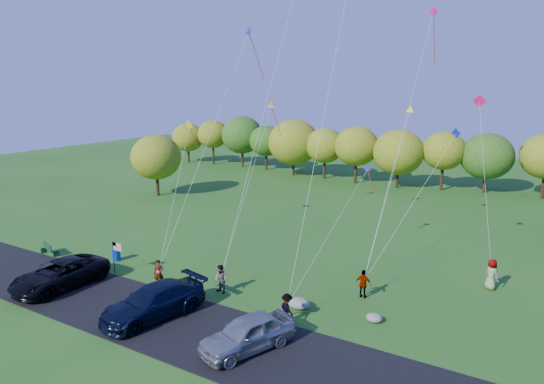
{
  "coord_description": "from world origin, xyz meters",
  "views": [
    {
      "loc": [
        16.93,
        -21.46,
        12.38
      ],
      "look_at": [
        0.41,
        6.0,
        5.25
      ],
      "focal_mm": 32.0,
      "sensor_mm": 36.0,
      "label": 1
    }
  ],
  "objects_px": {
    "flyer_b": "(221,279)",
    "minivan_dark": "(60,274)",
    "minivan_navy": "(154,302)",
    "minivan_silver": "(248,333)",
    "trash_barrel": "(116,254)",
    "flyer_a": "(159,273)",
    "flyer_c": "(287,308)",
    "flyer_e": "(491,274)",
    "park_bench": "(48,248)",
    "flyer_d": "(363,284)"
  },
  "relations": [
    {
      "from": "flyer_b",
      "to": "minivan_dark",
      "type": "bearing_deg",
      "value": -140.65
    },
    {
      "from": "minivan_navy",
      "to": "minivan_silver",
      "type": "height_order",
      "value": "minivan_navy"
    },
    {
      "from": "flyer_b",
      "to": "trash_barrel",
      "type": "distance_m",
      "value": 9.87
    },
    {
      "from": "flyer_a",
      "to": "flyer_b",
      "type": "distance_m",
      "value": 4.1
    },
    {
      "from": "minivan_silver",
      "to": "flyer_c",
      "type": "height_order",
      "value": "minivan_silver"
    },
    {
      "from": "flyer_e",
      "to": "flyer_b",
      "type": "bearing_deg",
      "value": 72.07
    },
    {
      "from": "park_bench",
      "to": "flyer_a",
      "type": "bearing_deg",
      "value": 17.28
    },
    {
      "from": "flyer_c",
      "to": "trash_barrel",
      "type": "height_order",
      "value": "flyer_c"
    },
    {
      "from": "minivan_dark",
      "to": "minivan_navy",
      "type": "xyz_separation_m",
      "value": [
        7.83,
        0.09,
        0.03
      ]
    },
    {
      "from": "flyer_b",
      "to": "trash_barrel",
      "type": "bearing_deg",
      "value": -170.81
    },
    {
      "from": "minivan_silver",
      "to": "trash_barrel",
      "type": "height_order",
      "value": "minivan_silver"
    },
    {
      "from": "minivan_navy",
      "to": "flyer_b",
      "type": "bearing_deg",
      "value": 87.7
    },
    {
      "from": "flyer_c",
      "to": "minivan_silver",
      "type": "bearing_deg",
      "value": 114.27
    },
    {
      "from": "flyer_e",
      "to": "park_bench",
      "type": "relative_size",
      "value": 1.14
    },
    {
      "from": "minivan_dark",
      "to": "minivan_navy",
      "type": "distance_m",
      "value": 7.84
    },
    {
      "from": "flyer_a",
      "to": "trash_barrel",
      "type": "xyz_separation_m",
      "value": [
        -5.93,
        1.83,
        -0.42
      ]
    },
    {
      "from": "flyer_a",
      "to": "flyer_b",
      "type": "bearing_deg",
      "value": -23.32
    },
    {
      "from": "minivan_silver",
      "to": "flyer_e",
      "type": "bearing_deg",
      "value": 77.85
    },
    {
      "from": "flyer_b",
      "to": "park_bench",
      "type": "distance_m",
      "value": 15.06
    },
    {
      "from": "minivan_dark",
      "to": "trash_barrel",
      "type": "relative_size",
      "value": 6.8
    },
    {
      "from": "flyer_a",
      "to": "flyer_d",
      "type": "relative_size",
      "value": 1.0
    },
    {
      "from": "minivan_navy",
      "to": "flyer_a",
      "type": "relative_size",
      "value": 3.44
    },
    {
      "from": "minivan_dark",
      "to": "flyer_a",
      "type": "xyz_separation_m",
      "value": [
        5.11,
        3.31,
        -0.03
      ]
    },
    {
      "from": "minivan_dark",
      "to": "flyer_c",
      "type": "bearing_deg",
      "value": 13.93
    },
    {
      "from": "minivan_dark",
      "to": "trash_barrel",
      "type": "distance_m",
      "value": 5.22
    },
    {
      "from": "flyer_b",
      "to": "flyer_e",
      "type": "xyz_separation_m",
      "value": [
        13.92,
        9.06,
        0.09
      ]
    },
    {
      "from": "flyer_a",
      "to": "flyer_c",
      "type": "bearing_deg",
      "value": -40.61
    },
    {
      "from": "flyer_a",
      "to": "flyer_c",
      "type": "xyz_separation_m",
      "value": [
        9.18,
        0.0,
        -0.05
      ]
    },
    {
      "from": "flyer_b",
      "to": "flyer_e",
      "type": "distance_m",
      "value": 16.61
    },
    {
      "from": "minivan_dark",
      "to": "minivan_navy",
      "type": "height_order",
      "value": "minivan_navy"
    },
    {
      "from": "flyer_d",
      "to": "trash_barrel",
      "type": "bearing_deg",
      "value": 9.64
    },
    {
      "from": "minivan_dark",
      "to": "flyer_d",
      "type": "distance_m",
      "value": 18.62
    },
    {
      "from": "flyer_a",
      "to": "park_bench",
      "type": "xyz_separation_m",
      "value": [
        -11.09,
        -0.0,
        -0.35
      ]
    },
    {
      "from": "flyer_c",
      "to": "park_bench",
      "type": "distance_m",
      "value": 20.27
    },
    {
      "from": "minivan_silver",
      "to": "park_bench",
      "type": "relative_size",
      "value": 2.85
    },
    {
      "from": "minivan_navy",
      "to": "park_bench",
      "type": "relative_size",
      "value": 3.5
    },
    {
      "from": "flyer_b",
      "to": "park_bench",
      "type": "xyz_separation_m",
      "value": [
        -15.0,
        -1.22,
        -0.37
      ]
    },
    {
      "from": "minivan_silver",
      "to": "flyer_d",
      "type": "xyz_separation_m",
      "value": [
        2.61,
        8.39,
        -0.02
      ]
    },
    {
      "from": "minivan_dark",
      "to": "park_bench",
      "type": "relative_size",
      "value": 3.55
    },
    {
      "from": "flyer_d",
      "to": "trash_barrel",
      "type": "height_order",
      "value": "flyer_d"
    },
    {
      "from": "minivan_dark",
      "to": "park_bench",
      "type": "bearing_deg",
      "value": 151.92
    },
    {
      "from": "minivan_dark",
      "to": "flyer_a",
      "type": "bearing_deg",
      "value": 33.81
    },
    {
      "from": "flyer_b",
      "to": "park_bench",
      "type": "height_order",
      "value": "flyer_b"
    },
    {
      "from": "flyer_e",
      "to": "park_bench",
      "type": "xyz_separation_m",
      "value": [
        -28.93,
        -10.28,
        -0.46
      ]
    },
    {
      "from": "flyer_a",
      "to": "flyer_d",
      "type": "height_order",
      "value": "flyer_a"
    },
    {
      "from": "minivan_silver",
      "to": "flyer_e",
      "type": "distance_m",
      "value": 16.29
    },
    {
      "from": "flyer_d",
      "to": "flyer_e",
      "type": "distance_m",
      "value": 8.2
    },
    {
      "from": "trash_barrel",
      "to": "flyer_a",
      "type": "bearing_deg",
      "value": -17.12
    },
    {
      "from": "minivan_silver",
      "to": "flyer_a",
      "type": "bearing_deg",
      "value": -179.52
    },
    {
      "from": "flyer_c",
      "to": "flyer_e",
      "type": "bearing_deg",
      "value": -101.34
    }
  ]
}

